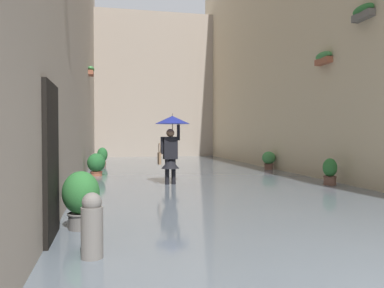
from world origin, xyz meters
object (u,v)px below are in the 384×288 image
potted_plant_near_left (269,160)px  mooring_bollard (92,231)px  potted_plant_near_right (102,156)px  potted_plant_far_right (96,165)px  person_wading (171,137)px  potted_plant_mid_left (330,173)px  potted_plant_mid_right (81,200)px

potted_plant_near_left → mooring_bollard: (6.31, 9.61, -0.06)m
potted_plant_near_right → mooring_bollard: bearing=90.3°
potted_plant_far_right → person_wading: bearing=128.1°
potted_plant_mid_left → potted_plant_near_right: (6.19, -8.29, 0.05)m
potted_plant_far_right → mooring_bollard: 8.77m
person_wading → potted_plant_mid_right: bearing=65.8°
potted_plant_mid_left → potted_plant_near_left: 4.57m
person_wading → potted_plant_far_right: bearing=-51.9°
potted_plant_near_right → potted_plant_mid_left: bearing=126.7°
potted_plant_near_right → mooring_bollard: potted_plant_near_right is taller
potted_plant_mid_left → mooring_bollard: 7.93m
potted_plant_mid_left → potted_plant_near_left: potted_plant_mid_left is taller
potted_plant_far_right → potted_plant_mid_left: (-6.32, 3.72, -0.04)m
potted_plant_near_right → person_wading: bearing=105.1°
potted_plant_near_left → potted_plant_far_right: bearing=7.4°
potted_plant_mid_right → mooring_bollard: (-0.21, 1.41, -0.13)m
mooring_bollard → potted_plant_near_left: bearing=-123.3°
potted_plant_far_right → potted_plant_mid_right: (0.01, 7.35, 0.07)m
potted_plant_mid_right → potted_plant_near_right: (-0.14, -11.93, -0.05)m
potted_plant_mid_left → potted_plant_near_right: 10.34m
person_wading → potted_plant_far_right: size_ratio=2.39×
potted_plant_far_right → potted_plant_near_right: (-0.13, -4.57, 0.01)m
potted_plant_mid_left → mooring_bollard: bearing=39.5°
potted_plant_mid_right → potted_plant_far_right: bearing=-90.1°
person_wading → potted_plant_mid_left: person_wading is taller
person_wading → potted_plant_near_right: 7.56m
potted_plant_mid_left → potted_plant_near_right: bearing=-53.3°
potted_plant_far_right → potted_plant_mid_right: potted_plant_mid_right is taller
potted_plant_mid_right → potted_plant_near_right: size_ratio=1.08×
potted_plant_mid_left → potted_plant_far_right: bearing=-30.5°
potted_plant_far_right → potted_plant_near_left: bearing=-172.6°
potted_plant_mid_left → mooring_bollard: size_ratio=0.98×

